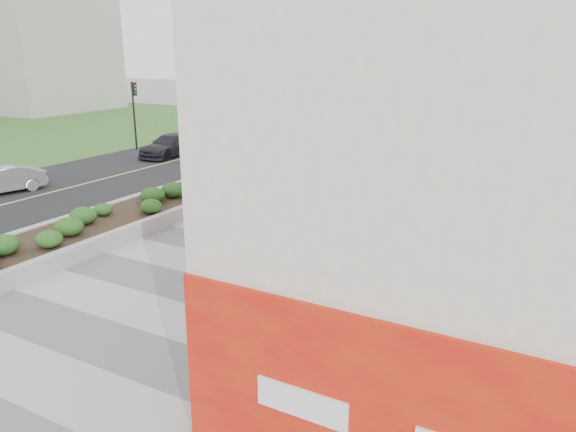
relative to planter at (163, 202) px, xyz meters
The scene contains 12 objects.
ground 8.91m from the planter, 51.84° to the right, with size 160.00×160.00×0.00m, color gray.
walkway 6.81m from the planter, 36.03° to the right, with size 8.00×36.00×0.01m, color #A8A8AD.
building 13.12m from the planter, ahead, with size 6.04×24.08×8.00m.
planter is the anchor object (origin of this frame).
street 6.51m from the planter, behind, with size 10.00×40.00×0.00m, color black.
traffic_signal_near 10.90m from the planter, 99.35° to the left, with size 0.33×0.28×4.20m.
traffic_signal_far 15.00m from the planter, 137.54° to the left, with size 0.33×0.28×4.20m.
distant_bldg_north_l 48.95m from the planter, 89.40° to the left, with size 16.00×12.00×20.00m, color #ADAAA3.
manhole_cover 7.22m from the planter, 33.69° to the right, with size 0.44×0.44×0.01m, color #595654.
skateboarder 4.40m from the planter, 16.64° to the right, with size 0.50×0.73×1.37m.
car_silver 8.34m from the planter, behind, with size 1.27×3.65×1.20m, color #AFB3B7.
car_dark 12.09m from the planter, 129.30° to the left, with size 1.79×4.41×1.28m, color black.
Camera 1 is at (9.10, -9.00, 6.21)m, focal length 35.00 mm.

